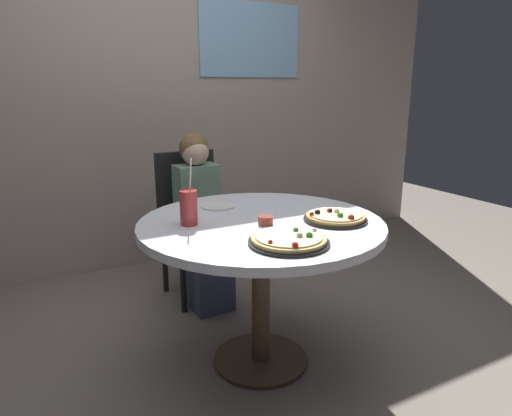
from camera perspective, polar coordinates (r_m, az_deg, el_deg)
name	(u,v)px	position (r m, az deg, el deg)	size (l,w,h in m)	color
ground_plane	(261,360)	(2.48, 0.58, -18.41)	(8.00, 8.00, 0.00)	slate
wall_with_window	(153,73)	(3.63, -12.67, 16.01)	(5.20, 0.14, 2.90)	#A8998E
dining_table	(261,241)	(2.19, 0.62, -4.18)	(1.16, 1.16, 0.75)	silver
chair_wooden	(191,216)	(3.06, -8.07, -1.03)	(0.41, 0.41, 0.95)	black
diner_child	(202,230)	(2.91, -6.70, -2.77)	(0.26, 0.41, 1.08)	#3F4766
pizza_veggie	(289,240)	(1.85, 4.13, -3.99)	(0.33, 0.33, 0.05)	black
pizza_cheese	(335,217)	(2.19, 9.83, -1.14)	(0.30, 0.30, 0.05)	black
soda_cup	(189,207)	(2.10, -8.37, 0.07)	(0.08, 0.08, 0.31)	#B73333
sauce_bowl	(266,220)	(2.10, 1.20, -1.55)	(0.07, 0.07, 0.04)	brown
plate_small	(218,206)	(2.41, -4.81, 0.25)	(0.18, 0.18, 0.01)	white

